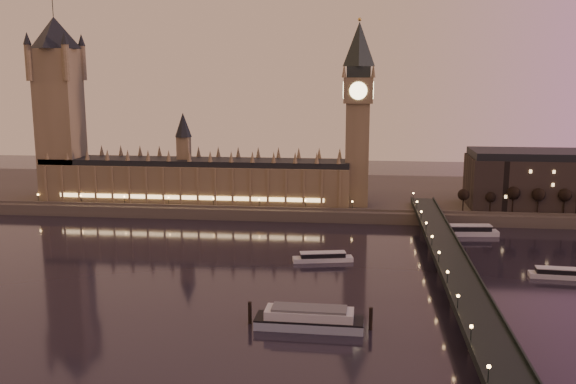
{
  "coord_description": "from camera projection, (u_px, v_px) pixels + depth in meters",
  "views": [
    {
      "loc": [
        54.52,
        -239.82,
        81.97
      ],
      "look_at": [
        24.29,
        35.0,
        29.3
      ],
      "focal_mm": 40.0,
      "sensor_mm": 36.0,
      "label": 1
    }
  ],
  "objects": [
    {
      "name": "palace_of_westminster",
      "position": [
        194.0,
        175.0,
        373.75
      ],
      "size": [
        180.0,
        26.62,
        52.0
      ],
      "color": "brown",
      "rests_on": "ground"
    },
    {
      "name": "bare_tree_4",
      "position": [
        561.0,
        197.0,
        341.46
      ],
      "size": [
        6.05,
        6.05,
        12.31
      ],
      "color": "black",
      "rests_on": "ground"
    },
    {
      "name": "cruise_boat_a",
      "position": [
        323.0,
        257.0,
        279.03
      ],
      "size": [
        26.73,
        10.83,
        4.18
      ],
      "rotation": [
        0.0,
        0.0,
        0.2
      ],
      "color": "silver",
      "rests_on": "ground"
    },
    {
      "name": "big_ben",
      "position": [
        358.0,
        103.0,
        355.73
      ],
      "size": [
        17.68,
        17.68,
        104.0
      ],
      "color": "brown",
      "rests_on": "ground"
    },
    {
      "name": "ground",
      "position": [
        218.0,
        279.0,
        255.36
      ],
      "size": [
        700.0,
        700.0,
        0.0
      ],
      "primitive_type": "plane",
      "color": "black",
      "rests_on": "ground"
    },
    {
      "name": "westminster_bridge",
      "position": [
        453.0,
        274.0,
        244.49
      ],
      "size": [
        13.2,
        260.0,
        15.3
      ],
      "color": "black",
      "rests_on": "ground"
    },
    {
      "name": "bare_tree_3",
      "position": [
        536.0,
        197.0,
        342.84
      ],
      "size": [
        6.05,
        6.05,
        12.31
      ],
      "color": "black",
      "rests_on": "ground"
    },
    {
      "name": "cruise_boat_b",
      "position": [
        469.0,
        231.0,
        323.15
      ],
      "size": [
        29.41,
        9.94,
        5.33
      ],
      "rotation": [
        0.0,
        0.0,
        0.1
      ],
      "color": "silver",
      "rests_on": "ground"
    },
    {
      "name": "cruise_boat_c",
      "position": [
        556.0,
        273.0,
        256.73
      ],
      "size": [
        21.38,
        7.1,
        4.21
      ],
      "rotation": [
        0.0,
        0.0,
        -0.07
      ],
      "color": "silver",
      "rests_on": "ground"
    },
    {
      "name": "bare_tree_1",
      "position": [
        487.0,
        196.0,
        345.59
      ],
      "size": [
        6.05,
        6.05,
        12.31
      ],
      "color": "black",
      "rests_on": "ground"
    },
    {
      "name": "bare_tree_0",
      "position": [
        463.0,
        195.0,
        346.97
      ],
      "size": [
        6.05,
        6.05,
        12.31
      ],
      "color": "black",
      "rests_on": "ground"
    },
    {
      "name": "victoria_tower",
      "position": [
        59.0,
        98.0,
        374.09
      ],
      "size": [
        31.68,
        31.68,
        118.0
      ],
      "color": "brown",
      "rests_on": "ground"
    },
    {
      "name": "bare_tree_2",
      "position": [
        512.0,
        196.0,
        344.22
      ],
      "size": [
        6.05,
        6.05,
        12.31
      ],
      "color": "black",
      "rests_on": "ground"
    },
    {
      "name": "far_embankment",
      "position": [
        319.0,
        195.0,
        412.69
      ],
      "size": [
        560.0,
        130.0,
        6.0
      ],
      "primitive_type": "cube",
      "color": "#423D35",
      "rests_on": "ground"
    },
    {
      "name": "moored_barge",
      "position": [
        309.0,
        319.0,
        206.66
      ],
      "size": [
        40.55,
        10.66,
        7.43
      ],
      "rotation": [
        0.0,
        0.0,
        -0.02
      ],
      "color": "#91A0B8",
      "rests_on": "ground"
    }
  ]
}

